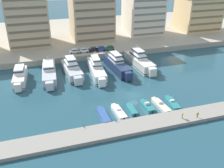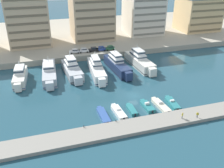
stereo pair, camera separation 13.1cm
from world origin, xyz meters
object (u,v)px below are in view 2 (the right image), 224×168
yacht_silver_left (49,72)px  car_white_left (84,50)px  motorboat_teal_center_left (147,106)px  motorboat_teal_center_right (172,103)px  yacht_silver_mid_left (72,69)px  yacht_ivory_center_right (140,61)px  motorboat_blue_far_left (103,115)px  car_green_center (110,48)px  motorboat_cream_center (161,105)px  motorboat_white_left (119,112)px  car_black_mid_left (93,49)px  yacht_navy_center (117,65)px  pedestrian_near_edge (197,114)px  yacht_white_center_left (96,69)px  car_blue_center_left (101,49)px  yacht_ivory_far_left (20,76)px  pedestrian_mid_deck (182,115)px  car_white_far_left (75,51)px  motorboat_teal_mid_left (132,110)px

yacht_silver_left → car_white_left: bearing=45.1°
motorboat_teal_center_left → car_white_left: car_white_left is taller
motorboat_teal_center_left → motorboat_teal_center_right: bearing=-5.1°
yacht_silver_mid_left → yacht_ivory_center_right: bearing=-0.2°
motorboat_blue_far_left → motorboat_teal_center_right: 19.61m
yacht_silver_mid_left → car_green_center: 23.72m
motorboat_cream_center → car_green_center: 43.46m
motorboat_white_left → car_black_mid_left: bearing=85.2°
car_black_mid_left → car_green_center: size_ratio=1.00×
yacht_navy_center → pedestrian_near_edge: size_ratio=12.96×
motorboat_cream_center → yacht_ivory_center_right: bearing=78.8°
yacht_white_center_left → motorboat_teal_center_left: 26.55m
car_blue_center_left → yacht_ivory_far_left: bearing=-153.4°
car_blue_center_left → pedestrian_mid_deck: car_blue_center_left is taller
yacht_ivory_center_right → motorboat_teal_center_right: (-2.06, -28.22, -1.73)m
motorboat_cream_center → car_blue_center_left: size_ratio=2.02×
yacht_navy_center → yacht_silver_mid_left: bearing=175.9°
yacht_ivory_center_right → motorboat_cream_center: yacht_ivory_center_right is taller
yacht_silver_left → motorboat_teal_center_left: (23.49, -28.05, -1.32)m
yacht_ivory_far_left → pedestrian_near_edge: bearing=-40.5°
car_black_mid_left → car_blue_center_left: bearing=-1.6°
car_green_center → pedestrian_near_edge: bearing=-82.4°
car_white_far_left → car_green_center: size_ratio=1.00×
motorboat_cream_center → car_white_far_left: bearing=110.1°
motorboat_cream_center → pedestrian_mid_deck: size_ratio=4.90×
motorboat_white_left → motorboat_teal_center_left: 8.31m
yacht_silver_mid_left → yacht_white_center_left: (8.11, -2.29, 0.03)m
motorboat_blue_far_left → motorboat_teal_center_left: 12.40m
pedestrian_mid_deck → yacht_ivory_far_left: bearing=137.4°
yacht_white_center_left → yacht_navy_center: bearing=8.2°
yacht_navy_center → car_blue_center_left: yacht_navy_center is taller
motorboat_teal_mid_left → motorboat_teal_center_right: bearing=-2.0°
car_green_center → pedestrian_mid_deck: bearing=-86.5°
car_white_left → pedestrian_mid_deck: (14.18, -51.23, -1.29)m
yacht_ivory_center_right → yacht_silver_left: bearing=179.2°
car_blue_center_left → motorboat_teal_center_left: bearing=-88.1°
yacht_silver_mid_left → motorboat_teal_mid_left: (11.25, -27.87, -1.67)m
yacht_silver_mid_left → motorboat_blue_far_left: yacht_silver_mid_left is taller
pedestrian_near_edge → pedestrian_mid_deck: (-3.78, 0.73, 0.09)m
motorboat_teal_center_right → car_green_center: bearing=96.3°
yacht_silver_mid_left → car_green_center: yacht_silver_mid_left is taller
yacht_ivory_far_left → car_green_center: bearing=24.0°
motorboat_blue_far_left → pedestrian_near_edge: (21.73, -8.39, 1.37)m
motorboat_teal_center_right → car_white_left: bearing=110.0°
motorboat_teal_center_left → motorboat_white_left: bearing=-176.5°
motorboat_cream_center → motorboat_teal_center_right: motorboat_cream_center is taller
car_white_left → motorboat_teal_center_right: bearing=-70.0°
motorboat_white_left → pedestrian_near_edge: (17.64, -8.49, 1.27)m
car_white_far_left → car_white_left: (3.59, -0.07, 0.00)m
motorboat_teal_center_right → car_blue_center_left: (-8.64, 43.47, 2.67)m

